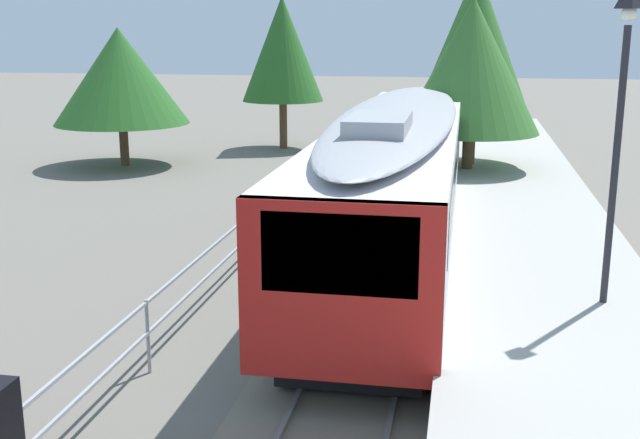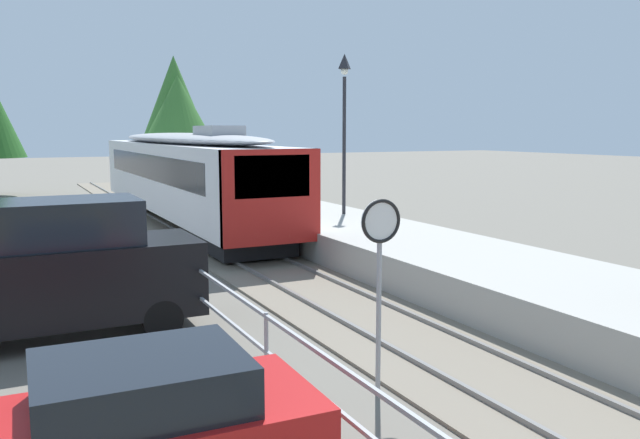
# 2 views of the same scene
# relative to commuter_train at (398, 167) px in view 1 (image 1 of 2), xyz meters

# --- Properties ---
(ground_plane) EXTENTS (160.00, 160.00, 0.00)m
(ground_plane) POSITION_rel_commuter_train_xyz_m (-3.00, -6.86, -2.14)
(ground_plane) COLOR #6B665B
(track_rails) EXTENTS (3.20, 60.00, 0.14)m
(track_rails) POSITION_rel_commuter_train_xyz_m (0.00, -6.86, -2.11)
(track_rails) COLOR slate
(track_rails) RESTS_ON ground
(commuter_train) EXTENTS (2.82, 18.37, 3.74)m
(commuter_train) POSITION_rel_commuter_train_xyz_m (0.00, 0.00, 0.00)
(commuter_train) COLOR silver
(commuter_train) RESTS_ON track_rails
(station_platform) EXTENTS (3.90, 60.00, 0.90)m
(station_platform) POSITION_rel_commuter_train_xyz_m (3.25, -6.86, -1.69)
(station_platform) COLOR #A8A59E
(station_platform) RESTS_ON ground
(platform_lamp_mid_platform) EXTENTS (0.34, 0.34, 5.35)m
(platform_lamp_mid_platform) POSITION_rel_commuter_train_xyz_m (4.03, -5.59, 2.48)
(platform_lamp_mid_platform) COLOR #232328
(platform_lamp_mid_platform) RESTS_ON station_platform
(tree_behind_carpark) EXTENTS (5.39, 5.39, 5.51)m
(tree_behind_carpark) POSITION_rel_commuter_train_xyz_m (-12.05, 10.72, 1.46)
(tree_behind_carpark) COLOR brown
(tree_behind_carpark) RESTS_ON ground
(tree_behind_station_far) EXTENTS (4.12, 4.12, 7.48)m
(tree_behind_station_far) POSITION_rel_commuter_train_xyz_m (1.76, 8.30, 2.72)
(tree_behind_station_far) COLOR brown
(tree_behind_station_far) RESTS_ON ground
(tree_distant_left) EXTENTS (4.55, 4.55, 6.43)m
(tree_distant_left) POSITION_rel_commuter_train_xyz_m (1.69, 7.35, 2.12)
(tree_distant_left) COLOR brown
(tree_distant_left) RESTS_ON ground
(tree_distant_centre) EXTENTS (3.72, 3.72, 6.90)m
(tree_distant_centre) POSITION_rel_commuter_train_xyz_m (-6.75, 16.52, 2.39)
(tree_distant_centre) COLOR brown
(tree_distant_centre) RESTS_ON ground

